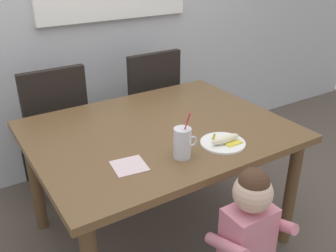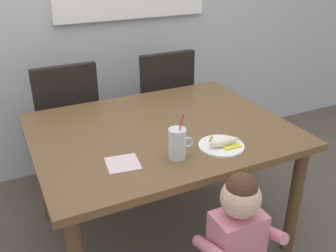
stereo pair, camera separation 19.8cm
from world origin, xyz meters
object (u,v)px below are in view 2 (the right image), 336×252
Objects in this scene: dining_table at (161,142)px; milk_cup at (177,145)px; peeled_banana at (224,142)px; snack_plate at (221,146)px; paper_napkin at (123,163)px; dining_chair_left at (66,119)px; dining_chair_right at (161,102)px; toddler_standing at (237,236)px.

dining_table is 0.37m from milk_cup.
milk_cup is 1.43× the size of peeled_banana.
snack_plate is at bearing -1.19° from milk_cup.
snack_plate is at bearing -7.23° from paper_napkin.
dining_chair_left is 1.28m from peeled_banana.
dining_chair_right is (0.74, -0.00, 0.00)m from dining_chair_left.
dining_table is at bearing 78.52° from milk_cup.
paper_napkin is at bearing -140.04° from dining_table.
peeled_banana is (0.56, -1.13, 0.23)m from dining_chair_left.
toddler_standing is 3.39× the size of milk_cup.
snack_plate is 1.33× the size of peeled_banana.
dining_chair_right is 1.27m from paper_napkin.
dining_chair_right is at bearing 68.75° from milk_cup.
peeled_banana is at bearing -8.49° from paper_napkin.
toddler_standing is (-0.34, -1.50, -0.02)m from dining_chair_right.
dining_chair_left is (-0.37, 0.79, -0.11)m from dining_table.
snack_plate is at bearing 80.50° from dining_chair_right.
dining_chair_left is 1.00× the size of dining_chair_right.
toddler_standing is 3.64× the size of snack_plate.
toddler_standing is 5.59× the size of paper_napkin.
dining_chair_left reaches higher than toddler_standing.
milk_cup is (-0.07, -0.33, 0.16)m from dining_table.
snack_plate reaches higher than dining_table.
paper_napkin is (-0.51, 0.08, -0.03)m from peeled_banana.
dining_chair_left is at bearing 105.34° from milk_cup.
dining_chair_right is at bearing 179.72° from dining_chair_left.
snack_plate is at bearing -61.62° from dining_table.
snack_plate is 0.03m from peeled_banana.
dining_chair_left is at bearing 116.20° from snack_plate.
toddler_standing is 0.47m from peeled_banana.
dining_chair_left is at bearing 92.83° from paper_napkin.
toddler_standing reaches higher than dining_table.
toddler_standing is at bearing -76.23° from milk_cup.
dining_chair_left is 3.89× the size of milk_cup.
dining_table is 5.61× the size of milk_cup.
dining_chair_left is at bearing -0.28° from dining_chair_right.
dining_table is 1.44× the size of dining_chair_right.
milk_cup reaches higher than paper_napkin.
dining_table is 1.44× the size of dining_chair_left.
peeled_banana reaches higher than dining_table.
milk_cup reaches higher than dining_chair_left.
toddler_standing is (0.40, -1.50, -0.02)m from dining_chair_left.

